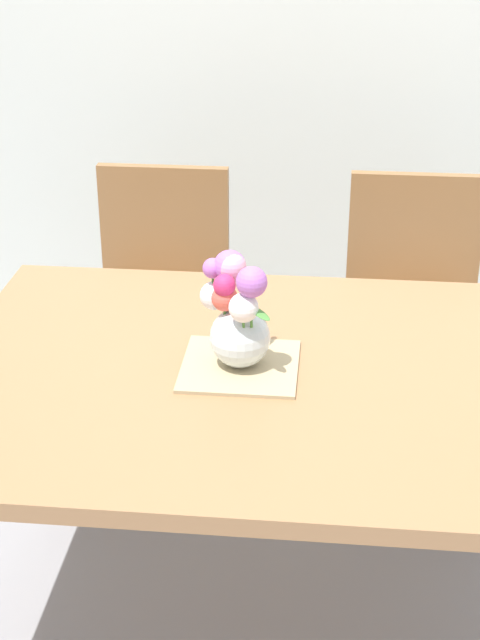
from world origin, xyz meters
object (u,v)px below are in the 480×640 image
(dining_table, at_px, (264,402))
(chair_left, at_px, (160,289))
(chair_right, at_px, (412,300))
(flower_vase, at_px, (236,314))

(dining_table, xyz_separation_m, chair_left, (-0.40, 0.88, -0.13))
(dining_table, distance_m, chair_left, 0.98)
(chair_left, bearing_deg, chair_right, -180.00)
(chair_left, distance_m, chair_right, 0.81)
(chair_left, xyz_separation_m, chair_right, (0.81, 0.00, 0.00))
(chair_left, relative_size, chair_right, 1.00)
(dining_table, bearing_deg, chair_right, 65.46)
(chair_right, bearing_deg, chair_left, 0.00)
(dining_table, height_order, flower_vase, flower_vase)
(chair_right, bearing_deg, dining_table, 65.46)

